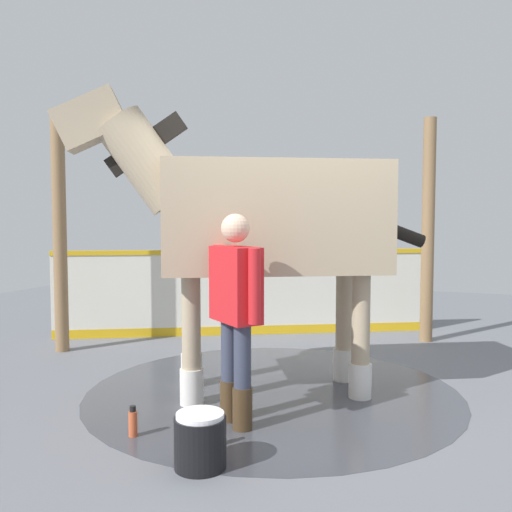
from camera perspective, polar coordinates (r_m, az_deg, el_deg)
name	(u,v)px	position (r m, az deg, el deg)	size (l,w,h in m)	color
ground_plane	(311,403)	(4.90, 5.73, -14.97)	(16.00, 16.00, 0.02)	slate
wet_patch	(273,391)	(5.15, 1.77, -13.89)	(3.38, 3.38, 0.00)	#42444C
barrier_wall	(246,295)	(7.47, -1.08, -4.10)	(4.56, 2.47, 1.16)	silver
roof_post_near	(60,232)	(6.85, -19.76, 2.40)	(0.16, 0.16, 2.85)	olive
roof_post_far	(428,231)	(7.32, 17.47, 2.52)	(0.16, 0.16, 2.85)	olive
horse	(260,221)	(4.89, 0.43, 3.68)	(3.02, 1.89, 2.69)	tan
handler	(236,305)	(4.14, -2.14, -5.16)	(0.53, 0.46, 1.61)	#47331E
wash_bucket	(200,440)	(3.66, -5.83, -18.57)	(0.33, 0.33, 0.35)	black
bottle_shampoo	(202,432)	(3.93, -5.62, -17.75)	(0.06, 0.06, 0.27)	#D8CC4C
bottle_spray	(133,423)	(4.23, -12.69, -16.55)	(0.06, 0.06, 0.23)	#CC5933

